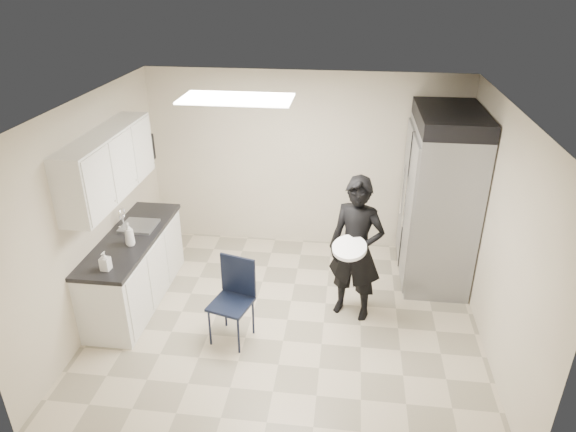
# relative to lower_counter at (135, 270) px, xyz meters

# --- Properties ---
(floor) EXTENTS (4.50, 4.50, 0.00)m
(floor) POSITION_rel_lower_counter_xyz_m (1.95, -0.20, -0.43)
(floor) COLOR #BAAC92
(floor) RESTS_ON ground
(ceiling) EXTENTS (4.50, 4.50, 0.00)m
(ceiling) POSITION_rel_lower_counter_xyz_m (1.95, -0.20, 2.17)
(ceiling) COLOR white
(ceiling) RESTS_ON back_wall
(back_wall) EXTENTS (4.50, 0.00, 4.50)m
(back_wall) POSITION_rel_lower_counter_xyz_m (1.95, 1.80, 0.87)
(back_wall) COLOR beige
(back_wall) RESTS_ON floor
(left_wall) EXTENTS (0.00, 4.00, 4.00)m
(left_wall) POSITION_rel_lower_counter_xyz_m (-0.30, -0.20, 0.87)
(left_wall) COLOR beige
(left_wall) RESTS_ON floor
(right_wall) EXTENTS (0.00, 4.00, 4.00)m
(right_wall) POSITION_rel_lower_counter_xyz_m (4.20, -0.20, 0.87)
(right_wall) COLOR beige
(right_wall) RESTS_ON floor
(ceiling_panel) EXTENTS (1.20, 0.60, 0.02)m
(ceiling_panel) POSITION_rel_lower_counter_xyz_m (1.35, 0.20, 2.14)
(ceiling_panel) COLOR white
(ceiling_panel) RESTS_ON ceiling
(lower_counter) EXTENTS (0.60, 1.90, 0.86)m
(lower_counter) POSITION_rel_lower_counter_xyz_m (0.00, 0.00, 0.00)
(lower_counter) COLOR silver
(lower_counter) RESTS_ON floor
(countertop) EXTENTS (0.64, 1.95, 0.05)m
(countertop) POSITION_rel_lower_counter_xyz_m (0.00, 0.00, 0.46)
(countertop) COLOR black
(countertop) RESTS_ON lower_counter
(sink) EXTENTS (0.42, 0.40, 0.14)m
(sink) POSITION_rel_lower_counter_xyz_m (0.02, 0.25, 0.44)
(sink) COLOR gray
(sink) RESTS_ON countertop
(faucet) EXTENTS (0.02, 0.02, 0.24)m
(faucet) POSITION_rel_lower_counter_xyz_m (-0.18, 0.25, 0.59)
(faucet) COLOR silver
(faucet) RESTS_ON countertop
(upper_cabinets) EXTENTS (0.35, 1.80, 0.75)m
(upper_cabinets) POSITION_rel_lower_counter_xyz_m (-0.13, 0.00, 1.40)
(upper_cabinets) COLOR silver
(upper_cabinets) RESTS_ON left_wall
(towel_dispenser) EXTENTS (0.22, 0.30, 0.35)m
(towel_dispenser) POSITION_rel_lower_counter_xyz_m (-0.19, 1.15, 1.19)
(towel_dispenser) COLOR black
(towel_dispenser) RESTS_ON left_wall
(notice_sticker_left) EXTENTS (0.00, 0.12, 0.07)m
(notice_sticker_left) POSITION_rel_lower_counter_xyz_m (-0.29, -0.10, 0.79)
(notice_sticker_left) COLOR yellow
(notice_sticker_left) RESTS_ON left_wall
(notice_sticker_right) EXTENTS (0.00, 0.12, 0.07)m
(notice_sticker_right) POSITION_rel_lower_counter_xyz_m (-0.29, 0.10, 0.75)
(notice_sticker_right) COLOR yellow
(notice_sticker_right) RESTS_ON left_wall
(commercial_fridge) EXTENTS (0.80, 1.35, 2.10)m
(commercial_fridge) POSITION_rel_lower_counter_xyz_m (3.78, 1.07, 0.62)
(commercial_fridge) COLOR gray
(commercial_fridge) RESTS_ON floor
(fridge_compressor) EXTENTS (0.80, 1.35, 0.20)m
(fridge_compressor) POSITION_rel_lower_counter_xyz_m (3.78, 1.07, 1.77)
(fridge_compressor) COLOR black
(fridge_compressor) RESTS_ON commercial_fridge
(folding_chair) EXTENTS (0.52, 0.52, 0.95)m
(folding_chair) POSITION_rel_lower_counter_xyz_m (1.37, -0.62, 0.05)
(folding_chair) COLOR black
(folding_chair) RESTS_ON floor
(man_tuxedo) EXTENTS (0.76, 0.62, 1.78)m
(man_tuxedo) POSITION_rel_lower_counter_xyz_m (2.72, 0.05, 0.46)
(man_tuxedo) COLOR black
(man_tuxedo) RESTS_ON floor
(bucket_lid) EXTENTS (0.49, 0.49, 0.05)m
(bucket_lid) POSITION_rel_lower_counter_xyz_m (2.64, -0.19, 0.61)
(bucket_lid) COLOR white
(bucket_lid) RESTS_ON man_tuxedo
(soap_bottle_a) EXTENTS (0.15, 0.15, 0.29)m
(soap_bottle_a) POSITION_rel_lower_counter_xyz_m (0.10, -0.20, 0.62)
(soap_bottle_a) COLOR silver
(soap_bottle_a) RESTS_ON countertop
(soap_bottle_b) EXTENTS (0.11, 0.11, 0.22)m
(soap_bottle_b) POSITION_rel_lower_counter_xyz_m (0.05, -0.75, 0.59)
(soap_bottle_b) COLOR #A9A7B2
(soap_bottle_b) RESTS_ON countertop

